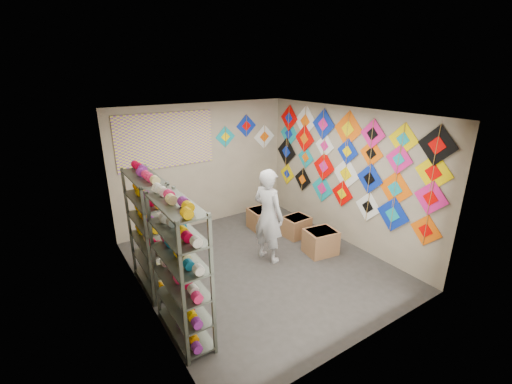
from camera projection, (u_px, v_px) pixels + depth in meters
ground at (260, 265)px, 6.20m from camera, size 4.50×4.50×0.00m
room_walls at (261, 179)px, 5.65m from camera, size 4.50×4.50×4.50m
shelf_rack_front at (181, 272)px, 4.30m from camera, size 0.40×1.10×1.90m
shelf_rack_back at (150, 233)px, 5.32m from camera, size 0.40×1.10×1.90m
string_spools at (163, 244)px, 4.78m from camera, size 0.12×2.36×0.12m
kite_wall_display at (344, 161)px, 6.69m from camera, size 0.06×4.26×2.03m
back_wall_kites at (248, 133)px, 7.89m from camera, size 1.59×0.02×0.85m
poster at (166, 140)px, 6.87m from camera, size 2.00×0.01×1.10m
shopkeeper at (268, 216)px, 6.13m from camera, size 0.84×0.73×1.74m
carton_a at (321, 242)px, 6.54m from camera, size 0.63×0.55×0.47m
carton_b at (296, 226)px, 7.23m from camera, size 0.55×0.46×0.43m
carton_c at (261, 219)px, 7.57m from camera, size 0.49×0.54×0.45m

